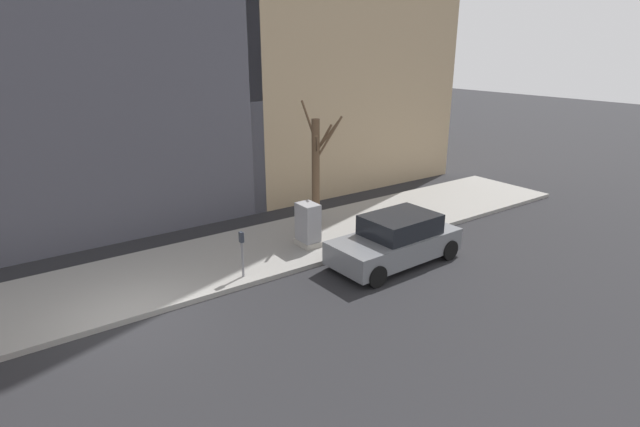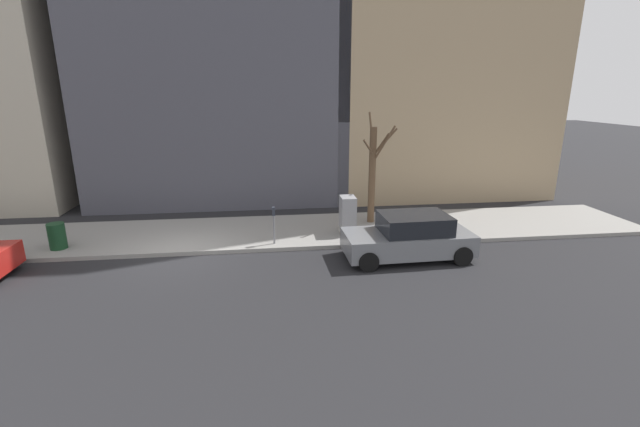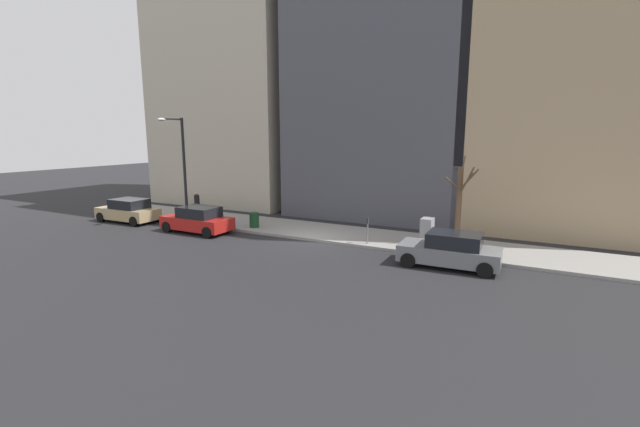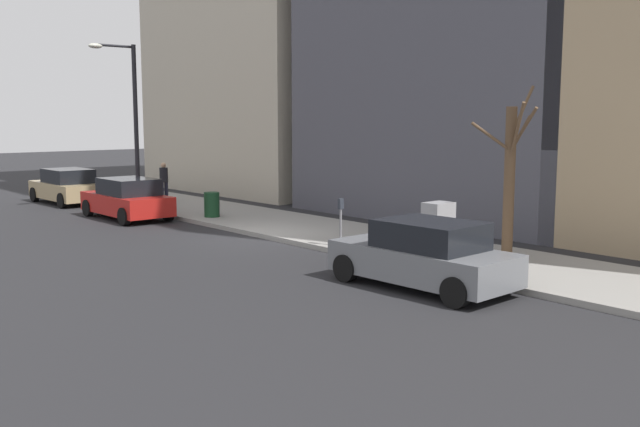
% 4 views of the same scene
% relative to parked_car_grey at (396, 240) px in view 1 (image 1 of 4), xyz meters
% --- Properties ---
extents(ground_plane, '(120.00, 120.00, 0.00)m').
position_rel_parked_car_grey_xyz_m(ground_plane, '(1.11, 7.62, -0.74)').
color(ground_plane, '#232326').
extents(sidewalk, '(4.00, 36.00, 0.15)m').
position_rel_parked_car_grey_xyz_m(sidewalk, '(3.11, 7.62, -0.66)').
color(sidewalk, gray).
rests_on(sidewalk, ground).
extents(parked_car_grey, '(2.03, 4.25, 1.52)m').
position_rel_parked_car_grey_xyz_m(parked_car_grey, '(0.00, 0.00, 0.00)').
color(parked_car_grey, slate).
rests_on(parked_car_grey, ground).
extents(parking_meter, '(0.14, 0.10, 1.35)m').
position_rel_parked_car_grey_xyz_m(parking_meter, '(1.56, 4.43, 0.24)').
color(parking_meter, slate).
rests_on(parking_meter, sidewalk).
extents(utility_box, '(0.83, 0.61, 1.43)m').
position_rel_parked_car_grey_xyz_m(utility_box, '(2.41, 1.62, 0.11)').
color(utility_box, '#A8A399').
rests_on(utility_box, sidewalk).
extents(bare_tree, '(1.81, 1.51, 4.42)m').
position_rel_parked_car_grey_xyz_m(bare_tree, '(3.70, 0.37, 1.53)').
color(bare_tree, brown).
rests_on(bare_tree, sidewalk).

